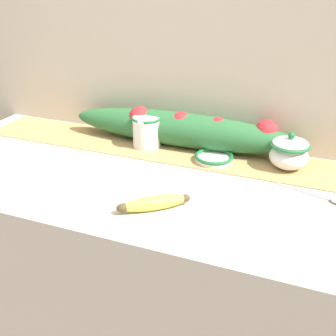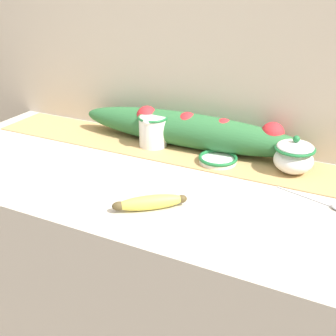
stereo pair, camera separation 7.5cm
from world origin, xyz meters
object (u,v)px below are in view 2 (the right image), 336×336
Objects in this scene: banana at (150,202)px; small_dish at (218,159)px; sugar_bowl at (294,156)px; cream_pitcher at (153,130)px; spoon at (334,206)px.

small_dish is at bearing 80.18° from banana.
banana is at bearing -127.10° from sugar_bowl.
cream_pitcher is at bearing 116.80° from banana.
sugar_bowl is 0.73× the size of banana.
small_dish is 0.63× the size of spoon.
small_dish is 0.75× the size of banana.
sugar_bowl reaches higher than spoon.
small_dish is (-0.21, -0.03, -0.04)m from sugar_bowl.
spoon is at bearing -49.02° from sugar_bowl.
sugar_bowl is at bearing 8.60° from small_dish.
banana is (0.18, -0.36, -0.04)m from cream_pitcher.
cream_pitcher is 1.00× the size of sugar_bowl.
spoon is (0.58, -0.15, -0.05)m from cream_pitcher.
spoon is (0.13, -0.15, -0.05)m from sugar_bowl.
cream_pitcher is 0.40m from banana.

